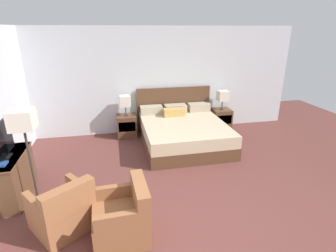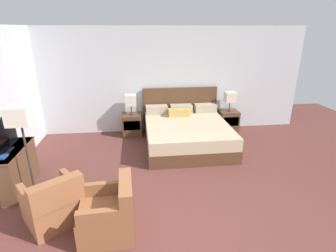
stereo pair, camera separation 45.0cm
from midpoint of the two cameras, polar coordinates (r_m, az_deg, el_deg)
The scene contains 12 objects.
ground_plane at distance 3.76m, azimuth 9.08°, elevation -22.61°, with size 11.67×11.67×0.00m, color brown.
wall_back at distance 6.72m, azimuth 0.79°, elevation 9.80°, with size 7.24×0.06×2.62m, color silver.
bed at distance 6.08m, azimuth 6.12°, elevation -1.39°, with size 1.92×2.09×1.15m.
nightstand_left at distance 6.64m, azimuth -5.92°, elevation 0.26°, with size 0.47×0.44×0.55m.
nightstand_right at distance 7.11m, azimuth 14.75°, elevation 1.07°, with size 0.47×0.44×0.55m.
table_lamp_left at distance 6.45m, azimuth -6.12°, elevation 5.58°, with size 0.26×0.26×0.50m.
table_lamp_right at distance 6.93m, azimuth 15.22°, elevation 6.03°, with size 0.26×0.26×0.50m.
dresser at distance 4.96m, azimuth -28.70°, elevation -8.29°, with size 0.47×1.05×0.73m.
tv at distance 4.65m, azimuth -30.28°, elevation -2.12°, with size 0.18×0.94×0.53m.
armchair_by_window at distance 3.98m, azimuth -20.58°, elevation -15.78°, with size 0.96×0.96×0.76m.
armchair_companion at distance 3.63m, azimuth -8.99°, elevation -18.51°, with size 0.72×0.71×0.76m.
floor_lamp at distance 4.13m, azimuth -26.70°, elevation 0.38°, with size 0.31×0.31×1.55m.
Camera 2 is at (-0.64, -2.66, 2.55)m, focal length 28.00 mm.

